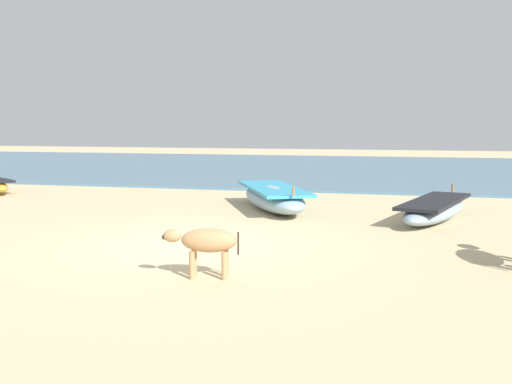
% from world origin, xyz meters
% --- Properties ---
extents(ground, '(80.00, 80.00, 0.00)m').
position_xyz_m(ground, '(0.00, 0.00, 0.00)').
color(ground, '#CCB789').
extents(sea_water, '(60.00, 20.00, 0.08)m').
position_xyz_m(sea_water, '(0.00, 18.52, 0.04)').
color(sea_water, slate).
rests_on(sea_water, ground).
extents(fishing_boat_0, '(2.84, 4.22, 0.77)m').
position_xyz_m(fishing_boat_0, '(0.44, 4.67, 0.31)').
color(fishing_boat_0, '#8CA5B7').
rests_on(fishing_boat_0, ground).
extents(fishing_boat_2, '(1.91, 3.92, 0.65)m').
position_xyz_m(fishing_boat_2, '(4.27, 3.95, 0.25)').
color(fishing_boat_2, '#8CA5B7').
rests_on(fishing_boat_2, ground).
extents(calf_far_tan, '(1.07, 0.43, 0.70)m').
position_xyz_m(calf_far_tan, '(1.02, -2.10, 0.50)').
color(calf_far_tan, tan).
rests_on(calf_far_tan, ground).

